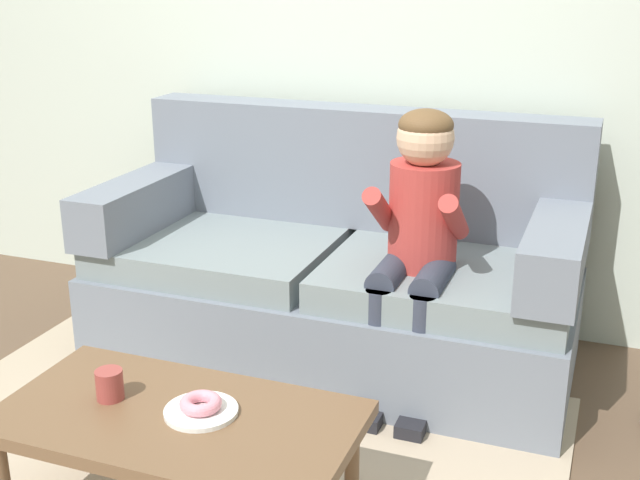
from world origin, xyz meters
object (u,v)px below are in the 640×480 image
coffee_table (177,427)px  person_child (418,229)px  donut (201,403)px  mug (110,385)px  couch (338,275)px

coffee_table → person_child: 1.17m
person_child → donut: size_ratio=9.18×
person_child → mug: (-0.65, -1.03, -0.24)m
couch → coffee_table: couch is taller
couch → person_child: bearing=-29.1°
coffee_table → person_child: (0.43, 1.04, 0.32)m
couch → mug: bearing=-102.0°
person_child → couch: bearing=150.9°
donut → mug: size_ratio=1.33×
couch → coffee_table: (-0.04, -1.25, -0.01)m
donut → couch: bearing=91.1°
coffee_table → mug: 0.24m
couch → person_child: size_ratio=1.77×
mug → person_child: bearing=57.8°
mug → coffee_table: bearing=-2.4°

